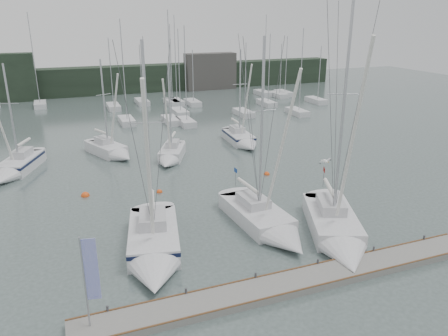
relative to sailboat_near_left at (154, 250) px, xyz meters
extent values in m
plane|color=#455451|center=(6.67, -0.51, -0.63)|extent=(160.00, 160.00, 0.00)
cube|color=slate|center=(6.67, -5.51, -0.43)|extent=(24.00, 2.00, 0.40)
cube|color=black|center=(6.67, 61.49, 1.87)|extent=(90.00, 4.00, 5.00)
cube|color=#42403D|center=(24.67, 59.49, 2.87)|extent=(10.00, 3.00, 7.00)
cube|color=silver|center=(12.49, 38.80, -0.28)|extent=(1.80, 4.50, 0.90)
cylinder|color=#A6A8AE|center=(12.49, 38.30, 5.90)|extent=(0.12, 0.12, 11.46)
cube|color=silver|center=(9.95, 34.11, -0.28)|extent=(1.80, 4.50, 0.90)
cylinder|color=#A6A8AE|center=(9.95, 33.61, 7.13)|extent=(0.12, 0.12, 13.91)
cube|color=silver|center=(14.12, 46.74, -0.28)|extent=(1.80, 4.50, 0.90)
cylinder|color=#A6A8AE|center=(14.12, 46.24, 6.81)|extent=(0.12, 0.12, 13.27)
cube|color=silver|center=(36.55, 39.54, -0.28)|extent=(1.80, 4.50, 0.90)
cylinder|color=#A6A8AE|center=(36.55, 39.04, 4.46)|extent=(0.12, 0.12, 8.57)
cube|color=silver|center=(31.37, 49.38, -0.28)|extent=(1.80, 4.50, 0.90)
cylinder|color=#A6A8AE|center=(31.37, 48.88, 6.82)|extent=(0.12, 0.12, 13.30)
cube|color=silver|center=(-6.95, 52.50, -0.28)|extent=(1.80, 4.50, 0.90)
cylinder|color=#A6A8AE|center=(-6.95, 52.00, 7.01)|extent=(0.12, 0.12, 13.67)
cube|color=silver|center=(16.51, 45.21, -0.28)|extent=(1.80, 4.50, 0.90)
cylinder|color=#A6A8AE|center=(16.51, 44.71, 4.20)|extent=(0.12, 0.12, 8.06)
cube|color=silver|center=(13.37, 46.75, -0.28)|extent=(1.80, 4.50, 0.90)
cylinder|color=#A6A8AE|center=(13.37, 46.25, 6.13)|extent=(0.12, 0.12, 11.91)
cube|color=silver|center=(4.21, 35.95, -0.28)|extent=(1.80, 4.50, 0.90)
cylinder|color=#A6A8AE|center=(4.21, 35.45, 6.59)|extent=(0.12, 0.12, 12.84)
cube|color=silver|center=(28.90, 32.64, -0.28)|extent=(1.80, 4.50, 0.90)
cylinder|color=#A6A8AE|center=(28.90, 32.14, 5.95)|extent=(0.12, 0.12, 11.55)
cube|color=silver|center=(33.22, 46.74, -0.28)|extent=(1.80, 4.50, 0.90)
cylinder|color=#A6A8AE|center=(33.22, 46.24, 4.44)|extent=(0.12, 0.12, 8.54)
cube|color=silver|center=(3.84, 46.47, -0.28)|extent=(1.80, 4.50, 0.90)
cylinder|color=#A6A8AE|center=(3.84, 45.97, 5.20)|extent=(0.12, 0.12, 10.06)
cube|color=silver|center=(27.72, 40.45, -0.28)|extent=(1.80, 4.50, 0.90)
cylinder|color=#A6A8AE|center=(27.72, 39.95, 5.44)|extent=(0.12, 0.12, 10.53)
cube|color=silver|center=(34.90, 47.90, -0.28)|extent=(1.80, 4.50, 0.90)
cylinder|color=#A6A8AE|center=(34.90, 47.40, 5.04)|extent=(0.12, 0.12, 9.73)
cube|color=silver|center=(8.86, 48.88, -0.28)|extent=(1.80, 4.50, 0.90)
cylinder|color=#A6A8AE|center=(8.86, 48.38, 4.59)|extent=(0.12, 0.12, 8.84)
cube|color=silver|center=(21.15, 34.85, -0.28)|extent=(1.80, 4.50, 0.90)
cylinder|color=#A6A8AE|center=(21.15, 34.35, 4.99)|extent=(0.12, 0.12, 9.64)
cube|color=silver|center=(11.55, 32.39, -0.28)|extent=(1.80, 4.50, 0.90)
cylinder|color=#A6A8AE|center=(11.55, 31.89, 6.20)|extent=(0.12, 0.12, 12.06)
cube|color=silver|center=(0.37, 1.73, -0.15)|extent=(4.36, 6.95, 1.60)
cone|color=silver|center=(-0.59, -2.77, -0.15)|extent=(3.59, 3.34, 3.08)
cube|color=#B4B5B9|center=(0.48, 2.25, 1.02)|extent=(2.20, 2.88, 0.74)
cylinder|color=#A6A8AE|center=(0.27, 1.28, 6.45)|extent=(0.19, 0.19, 11.59)
cylinder|color=silver|center=(0.64, 2.99, 1.98)|extent=(0.95, 3.14, 0.30)
cube|color=#0E1533|center=(0.37, 1.73, 0.38)|extent=(4.38, 6.97, 0.27)
cube|color=navy|center=(1.09, 5.09, 2.56)|extent=(0.14, 0.57, 0.38)
cube|color=silver|center=(8.03, 2.56, -0.21)|extent=(3.36, 6.56, 1.39)
cone|color=silver|center=(8.31, -2.00, -0.21)|extent=(3.13, 2.92, 2.97)
cube|color=#B4B5B9|center=(8.00, 3.02, 0.81)|extent=(1.79, 2.65, 0.65)
cylinder|color=#A6A8AE|center=(8.06, 2.10, 6.38)|extent=(0.17, 0.17, 11.78)
cylinder|color=silver|center=(7.95, 3.83, 1.65)|extent=(0.45, 3.13, 0.26)
cube|color=navy|center=(7.82, 5.93, 2.16)|extent=(0.05, 0.50, 0.33)
cube|color=silver|center=(12.45, -0.38, -0.17)|extent=(5.44, 7.47, 1.52)
cone|color=silver|center=(10.57, -4.88, -0.17)|extent=(3.94, 3.87, 3.05)
cube|color=#B4B5B9|center=(12.64, 0.08, 0.95)|extent=(2.60, 3.16, 0.71)
cylinder|color=#A6A8AE|center=(12.26, -0.83, 7.48)|extent=(0.18, 0.18, 13.78)
cylinder|color=silver|center=(12.97, 0.88, 1.86)|extent=(1.55, 3.19, 0.28)
cube|color=maroon|center=(13.84, 2.95, 2.42)|extent=(0.23, 0.51, 0.37)
cube|color=silver|center=(-8.32, 20.84, -0.19)|extent=(4.30, 6.03, 1.47)
cone|color=silver|center=(-9.77, 17.17, -0.19)|extent=(3.14, 3.10, 2.45)
cube|color=#B4B5B9|center=(-8.14, 21.29, 0.89)|extent=(2.06, 2.54, 0.68)
cylinder|color=#A6A8AE|center=(-8.46, 20.47, 4.99)|extent=(0.18, 0.18, 8.89)
cylinder|color=silver|center=(-7.91, 21.86, 1.77)|extent=(1.24, 2.61, 0.27)
cube|color=#0E1533|center=(-8.32, 20.84, 0.30)|extent=(4.33, 6.05, 0.24)
cube|color=silver|center=(-0.03, 22.88, -0.20)|extent=(4.04, 5.30, 1.41)
cone|color=silver|center=(1.31, 19.75, -0.20)|extent=(2.97, 2.80, 2.35)
cube|color=#B4B5B9|center=(-0.22, 23.31, 0.83)|extent=(1.94, 2.26, 0.66)
cylinder|color=#A6A8AE|center=(0.10, 22.56, 4.92)|extent=(0.17, 0.17, 8.84)
cylinder|color=silver|center=(-0.41, 23.75, 1.68)|extent=(1.16, 2.24, 0.26)
cube|color=silver|center=(6.16, 19.08, -0.22)|extent=(3.83, 4.95, 1.36)
cone|color=silver|center=(4.84, 16.19, -0.22)|extent=(2.77, 2.64, 2.18)
cube|color=#B4B5B9|center=(6.35, 19.49, 0.78)|extent=(1.83, 2.12, 0.64)
cylinder|color=#A6A8AE|center=(6.03, 18.79, 4.79)|extent=(0.16, 0.16, 8.65)
cylinder|color=silver|center=(6.53, 19.89, 1.60)|extent=(1.13, 2.08, 0.25)
cube|color=silver|center=(14.96, 22.18, -0.21)|extent=(2.66, 5.38, 1.38)
cone|color=silver|center=(14.76, 18.43, -0.21)|extent=(2.51, 2.37, 2.39)
cube|color=#B4B5B9|center=(14.98, 22.64, 0.80)|extent=(1.42, 2.17, 0.64)
cylinder|color=#A6A8AE|center=(14.94, 21.81, 5.20)|extent=(0.17, 0.17, 9.45)
cylinder|color=silver|center=(15.01, 23.24, 1.63)|extent=(0.39, 2.58, 0.26)
cube|color=#0E1533|center=(14.96, 22.18, 0.25)|extent=(2.68, 5.40, 0.23)
sphere|color=#E34B14|center=(2.74, 10.37, -0.63)|extent=(0.50, 0.50, 0.50)
sphere|color=#E34B14|center=(13.10, 10.99, -0.63)|extent=(0.57, 0.57, 0.57)
sphere|color=#E34B14|center=(-3.15, 11.80, -0.63)|extent=(0.69, 0.69, 0.69)
cylinder|color=#A6A8AE|center=(-4.23, -5.35, 2.10)|extent=(0.09, 0.09, 4.66)
cube|color=#1E29BD|center=(-3.88, -5.41, 2.77)|extent=(0.62, 0.15, 3.10)
ellipsoid|color=white|center=(10.40, -2.00, 5.07)|extent=(0.38, 0.50, 0.21)
cube|color=#989AA0|center=(10.13, -2.11, 5.09)|extent=(0.48, 0.30, 0.11)
cube|color=#989AA0|center=(10.67, -1.90, 5.09)|extent=(0.48, 0.30, 0.11)
camera|label=1|loc=(-4.43, -23.26, 13.52)|focal=35.00mm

